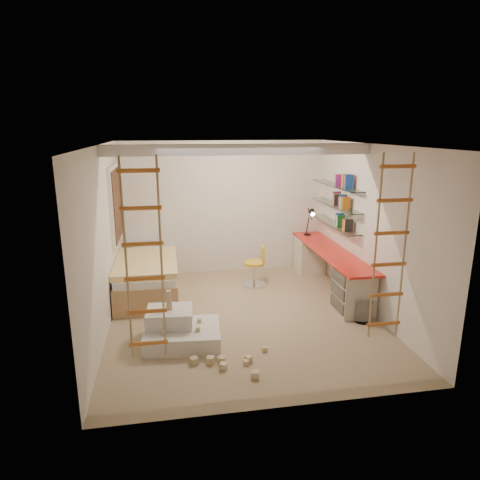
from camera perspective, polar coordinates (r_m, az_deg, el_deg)
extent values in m
plane|color=tan|center=(6.71, 0.45, -10.18)|extent=(4.50, 4.50, 0.00)
cube|color=white|center=(6.39, 0.00, 11.96)|extent=(4.00, 0.18, 0.16)
cube|color=white|center=(7.65, -16.36, 4.50)|extent=(0.06, 1.15, 1.35)
cube|color=#4C2D1E|center=(7.64, -16.06, 4.52)|extent=(0.02, 1.00, 1.20)
cylinder|color=white|center=(6.76, 16.15, -9.13)|extent=(0.26, 0.26, 0.32)
cube|color=red|center=(7.67, 12.06, -1.48)|extent=(0.55, 2.80, 0.04)
cube|color=beige|center=(8.76, 9.28, -1.87)|extent=(0.52, 0.55, 0.71)
cube|color=beige|center=(6.92, 14.96, -6.73)|extent=(0.52, 0.55, 0.71)
cube|color=#4C4742|center=(6.73, 13.01, -4.91)|extent=(0.02, 0.50, 0.18)
cube|color=#4C4742|center=(6.81, 12.90, -6.66)|extent=(0.02, 0.50, 0.18)
cube|color=#4C4742|center=(6.89, 12.80, -8.36)|extent=(0.02, 0.50, 0.18)
cube|color=white|center=(7.90, 12.43, 2.10)|extent=(0.25, 1.80, 0.01)
cube|color=white|center=(7.83, 12.57, 4.60)|extent=(0.25, 1.80, 0.01)
cube|color=white|center=(7.78, 12.71, 7.14)|extent=(0.25, 1.80, 0.01)
cube|color=#AD7F51|center=(7.68, -12.21, -5.43)|extent=(1.00, 2.00, 0.45)
cube|color=white|center=(7.59, -12.33, -3.41)|extent=(0.95, 1.95, 0.12)
cube|color=yellow|center=(7.42, -12.42, -2.96)|extent=(1.02, 1.60, 0.10)
cube|color=white|center=(8.32, -12.18, -0.93)|extent=(0.55, 0.35, 0.12)
cylinder|color=black|center=(8.69, 8.97, 0.76)|extent=(0.14, 0.14, 0.02)
cylinder|color=black|center=(8.65, 9.02, 1.98)|extent=(0.02, 0.15, 0.36)
cylinder|color=black|center=(8.50, 9.31, 3.48)|extent=(0.02, 0.27, 0.20)
cone|color=black|center=(8.38, 9.59, 3.66)|extent=(0.12, 0.14, 0.15)
cylinder|color=#FFEABF|center=(8.35, 9.67, 3.40)|extent=(0.08, 0.04, 0.08)
cylinder|color=gold|center=(7.82, 1.89, -3.11)|extent=(0.42, 0.42, 0.06)
cube|color=gold|center=(7.79, 3.05, -1.85)|extent=(0.06, 0.30, 0.28)
cylinder|color=silver|center=(7.89, 1.88, -4.45)|extent=(0.05, 0.05, 0.39)
cylinder|color=silver|center=(7.96, 1.86, -5.93)|extent=(0.48, 0.48, 0.05)
cube|color=silver|center=(5.97, -7.69, -12.46)|extent=(1.06, 0.86, 0.22)
cube|color=silver|center=(5.99, -9.35, -10.09)|extent=(0.65, 0.55, 0.22)
cube|color=#CCB284|center=(5.93, -9.42, -8.76)|extent=(0.09, 0.09, 0.08)
cube|color=#CCB284|center=(5.90, -9.45, -8.09)|extent=(0.08, 0.08, 0.07)
cube|color=#CCB284|center=(5.86, -9.48, -7.23)|extent=(0.06, 0.06, 0.12)
cube|color=#CCB284|center=(5.79, -5.65, -11.75)|extent=(0.06, 0.06, 0.06)
cube|color=#CCB284|center=(6.03, -5.47, -10.62)|extent=(0.06, 0.06, 0.06)
cube|color=#CCB284|center=(5.75, -10.10, -12.10)|extent=(0.06, 0.06, 0.06)
cube|color=#CCB284|center=(5.51, -2.49, -15.73)|extent=(0.07, 0.07, 0.07)
cube|color=#CCB284|center=(5.51, -3.95, -15.78)|extent=(0.07, 0.07, 0.07)
cube|color=#CCB284|center=(5.47, 0.82, -15.98)|extent=(0.07, 0.07, 0.07)
cube|color=#CCB284|center=(5.51, -6.17, -15.79)|extent=(0.07, 0.07, 0.07)
cube|color=#CCB284|center=(5.53, 1.16, -15.59)|extent=(0.07, 0.07, 0.07)
cube|color=#CCB284|center=(5.76, 3.28, -14.30)|extent=(0.07, 0.07, 0.07)
cube|color=#CCB284|center=(5.23, 2.02, -17.58)|extent=(0.07, 0.07, 0.07)
cube|color=#CCB284|center=(5.39, -2.24, -16.51)|extent=(0.07, 0.07, 0.07)
cube|color=#262626|center=(7.87, 12.48, 2.92)|extent=(0.14, 0.52, 0.22)
cube|color=yellow|center=(7.81, 12.62, 5.44)|extent=(0.14, 0.58, 0.22)
cube|color=#8C1E7F|center=(7.76, 12.76, 7.98)|extent=(0.14, 0.46, 0.22)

